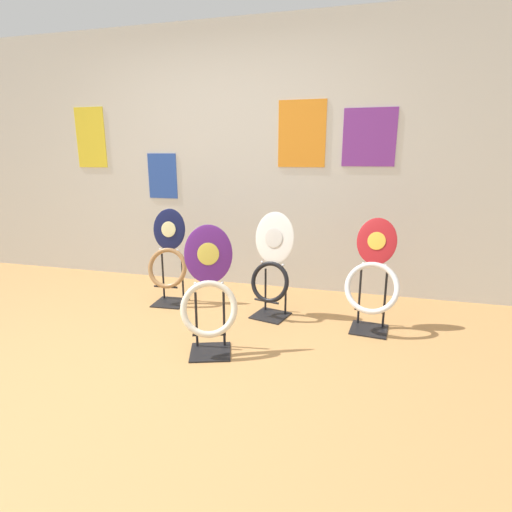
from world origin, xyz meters
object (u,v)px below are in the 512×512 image
toilet_seat_display_purple_note (209,296)px  toilet_seat_display_navy_moon (168,259)px  toilet_seat_display_white_plain (272,270)px  toilet_seat_display_crimson_swirl (373,281)px

toilet_seat_display_purple_note → toilet_seat_display_navy_moon: toilet_seat_display_purple_note is taller
toilet_seat_display_purple_note → toilet_seat_display_navy_moon: bearing=131.8°
toilet_seat_display_white_plain → toilet_seat_display_crimson_swirl: 0.82m
toilet_seat_display_purple_note → toilet_seat_display_white_plain: (0.27, 0.75, -0.01)m
toilet_seat_display_navy_moon → toilet_seat_display_crimson_swirl: toilet_seat_display_navy_moon is taller
toilet_seat_display_purple_note → toilet_seat_display_navy_moon: 1.07m
toilet_seat_display_purple_note → toilet_seat_display_crimson_swirl: 1.28m
toilet_seat_display_crimson_swirl → toilet_seat_display_white_plain: bearing=175.3°
toilet_seat_display_white_plain → toilet_seat_display_navy_moon: size_ratio=1.02×
toilet_seat_display_white_plain → toilet_seat_display_purple_note: bearing=-109.6°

